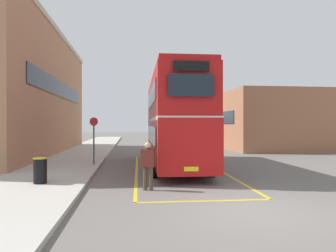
% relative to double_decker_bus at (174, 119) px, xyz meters
% --- Properties ---
extents(ground_plane, '(135.60, 135.60, 0.00)m').
position_rel_double_decker_bus_xyz_m(ground_plane, '(0.66, 5.83, -2.51)').
color(ground_plane, '#66605B').
extents(sidewalk_left, '(4.00, 57.60, 0.14)m').
position_rel_double_decker_bus_xyz_m(sidewalk_left, '(-5.84, 8.23, -2.44)').
color(sidewalk_left, '#B2ADA3').
rests_on(sidewalk_left, ground).
extents(brick_building_left, '(6.11, 20.30, 9.14)m').
position_rel_double_decker_bus_xyz_m(brick_building_left, '(-10.43, 7.56, 2.06)').
color(brick_building_left, '#AD7A56').
rests_on(brick_building_left, ground).
extents(depot_building_right, '(8.47, 16.87, 5.16)m').
position_rel_double_decker_bus_xyz_m(depot_building_right, '(10.36, 14.55, 0.07)').
color(depot_building_right, '#9E6647').
rests_on(depot_building_right, ground).
extents(double_decker_bus, '(2.93, 10.92, 4.75)m').
position_rel_double_decker_bus_xyz_m(double_decker_bus, '(0.00, 0.00, 0.00)').
color(double_decker_bus, black).
rests_on(double_decker_bus, ground).
extents(single_deck_bus, '(2.95, 9.33, 3.02)m').
position_rel_double_decker_bus_xyz_m(single_deck_bus, '(4.65, 20.51, -0.87)').
color(single_deck_bus, black).
rests_on(single_deck_bus, ground).
extents(pedestrian_boarding, '(0.52, 0.37, 1.62)m').
position_rel_double_decker_bus_xyz_m(pedestrian_boarding, '(-1.70, -5.81, -1.59)').
color(pedestrian_boarding, '#473828').
rests_on(pedestrian_boarding, ground).
extents(litter_bin, '(0.48, 0.48, 0.90)m').
position_rel_double_decker_bus_xyz_m(litter_bin, '(-5.43, -4.86, -1.92)').
color(litter_bin, black).
rests_on(litter_bin, sidewalk_left).
extents(bus_stop_sign, '(0.43, 0.14, 2.44)m').
position_rel_double_decker_bus_xyz_m(bus_stop_sign, '(-4.17, 0.13, -0.89)').
color(bus_stop_sign, '#4C4C51').
rests_on(bus_stop_sign, sidewalk_left).
extents(bay_marking_yellow, '(4.43, 12.96, 0.01)m').
position_rel_double_decker_bus_xyz_m(bay_marking_yellow, '(-0.02, -1.96, -2.51)').
color(bay_marking_yellow, gold).
rests_on(bay_marking_yellow, ground).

